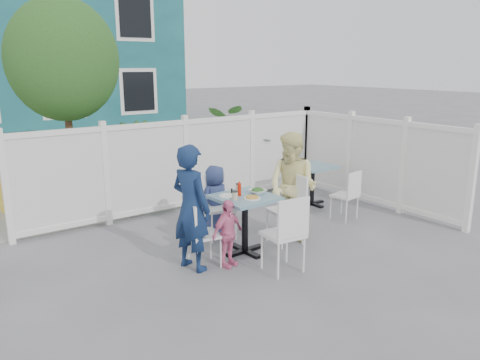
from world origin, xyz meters
TOP-DOWN VIEW (x-y plane):
  - ground at (0.00, 0.00)m, footprint 80.00×80.00m
  - near_sidewalk at (0.00, 3.80)m, footprint 24.00×2.60m
  - street at (0.00, 7.50)m, footprint 24.00×5.00m
  - far_sidewalk at (0.00, 10.60)m, footprint 24.00×1.60m
  - building at (-0.50, 14.00)m, footprint 11.00×6.00m
  - fence_back at (0.10, 2.40)m, footprint 5.86×0.08m
  - fence_right at (3.00, 0.60)m, footprint 0.08×3.66m
  - tree at (-1.60, 3.30)m, footprint 1.80×1.62m
  - utility_cabinet at (-2.29, 4.00)m, footprint 0.73×0.54m
  - potted_shrub_a at (-0.56, 3.10)m, footprint 1.21×1.21m
  - potted_shrub_b at (1.79, 3.00)m, footprint 1.83×1.70m
  - main_table at (-0.26, 0.17)m, footprint 0.79×0.79m
  - spare_table at (2.09, 1.26)m, footprint 0.72×0.72m
  - chair_left at (-1.00, 0.15)m, footprint 0.44×0.45m
  - chair_right at (0.52, 0.11)m, footprint 0.49×0.50m
  - chair_back at (-0.22, 0.93)m, footprint 0.50×0.49m
  - chair_near at (-0.23, -0.66)m, footprint 0.49×0.48m
  - chair_spare at (1.95, 0.28)m, footprint 0.43×0.42m
  - man at (-1.10, 0.15)m, footprint 0.52×0.66m
  - woman at (0.60, 0.16)m, footprint 0.81×0.92m
  - boy at (-0.20, 0.99)m, footprint 0.60×0.46m
  - toddler at (-0.71, -0.06)m, footprint 0.55×0.33m
  - plate_main at (-0.26, 0.01)m, footprint 0.22×0.22m
  - plate_side at (-0.46, 0.28)m, footprint 0.24×0.24m
  - salad_bowl at (-0.04, 0.17)m, footprint 0.23×0.23m
  - coffee_cup_a at (-0.47, 0.10)m, footprint 0.07×0.07m
  - coffee_cup_b at (-0.21, 0.38)m, footprint 0.08×0.08m
  - ketchup_bottle at (-0.30, 0.24)m, footprint 0.05×0.05m
  - salt_shaker at (-0.33, 0.41)m, footprint 0.03×0.03m
  - pepper_shaker at (-0.31, 0.41)m, footprint 0.03×0.03m

SIDE VIEW (x-z plane):
  - ground at x=0.00m, z-range 0.00..0.00m
  - street at x=0.00m, z-range 0.00..0.01m
  - near_sidewalk at x=0.00m, z-range 0.00..0.01m
  - far_sidewalk at x=0.00m, z-range 0.00..0.01m
  - toddler at x=-0.71m, z-range 0.00..0.89m
  - chair_spare at x=1.95m, z-range 0.07..0.90m
  - chair_left at x=-1.00m, z-range 0.07..0.93m
  - boy at x=-0.20m, z-range 0.00..1.08m
  - chair_back at x=-0.22m, z-range 0.08..1.04m
  - chair_near at x=-0.23m, z-range 0.08..1.07m
  - spare_table at x=2.09m, z-range 0.21..0.95m
  - chair_right at x=0.52m, z-range 0.08..1.08m
  - main_table at x=-0.26m, z-range 0.22..1.03m
  - utility_cabinet at x=-2.29m, z-range 0.00..1.31m
  - potted_shrub_a at x=-0.56m, z-range 0.00..1.54m
  - fence_right at x=3.00m, z-range -0.02..1.58m
  - fence_back at x=0.10m, z-range -0.02..1.58m
  - woman at x=0.60m, z-range 0.00..1.60m
  - man at x=-1.10m, z-range 0.00..1.60m
  - plate_main at x=-0.26m, z-range 0.81..0.82m
  - plate_side at x=-0.46m, z-range 0.81..0.82m
  - potted_shrub_b at x=1.79m, z-range 0.00..1.66m
  - salad_bowl at x=-0.04m, z-range 0.81..0.86m
  - pepper_shaker at x=-0.31m, z-range 0.81..0.87m
  - salt_shaker at x=-0.33m, z-range 0.81..0.88m
  - coffee_cup_a at x=-0.47m, z-range 0.81..0.92m
  - coffee_cup_b at x=-0.21m, z-range 0.81..0.92m
  - ketchup_bottle at x=-0.30m, z-range 0.81..0.97m
  - tree at x=-1.60m, z-range 0.80..4.39m
  - building at x=-0.50m, z-range 0.00..6.00m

